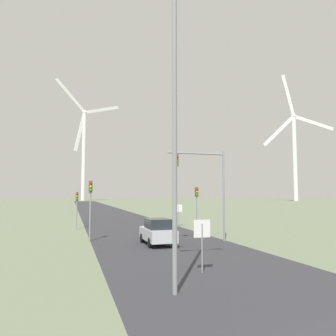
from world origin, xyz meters
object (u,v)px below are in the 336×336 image
at_px(stop_sign_far, 179,211).
at_px(traffic_light_post_near_left, 90,197).
at_px(traffic_light_post_near_right, 197,199).
at_px(traffic_light_post_mid_left, 77,202).
at_px(stop_sign_near, 202,236).
at_px(car_approaching, 158,232).
at_px(wind_turbine_center, 294,147).
at_px(traffic_light_mast_overhead, 206,177).
at_px(wind_turbine_left, 84,145).
at_px(streetlamp, 175,80).

xyz_separation_m(stop_sign_far, traffic_light_post_near_left, (-10.16, -9.33, 1.67)).
distance_m(stop_sign_far, traffic_light_post_near_right, 5.87).
bearing_deg(traffic_light_post_mid_left, traffic_light_post_near_right, -27.07).
height_order(stop_sign_near, car_approaching, stop_sign_near).
bearing_deg(traffic_light_post_near_right, traffic_light_post_mid_left, 152.93).
bearing_deg(traffic_light_post_near_right, stop_sign_near, -110.62).
bearing_deg(traffic_light_post_mid_left, wind_turbine_center, 44.61).
distance_m(traffic_light_post_mid_left, traffic_light_mast_overhead, 15.21).
bearing_deg(stop_sign_far, stop_sign_near, -105.49).
bearing_deg(wind_turbine_center, wind_turbine_left, 157.20).
xyz_separation_m(traffic_light_mast_overhead, wind_turbine_center, (102.72, 122.33, 23.51)).
xyz_separation_m(traffic_light_post_near_right, wind_turbine_left, (-5.28, 160.65, 28.15)).
bearing_deg(wind_turbine_left, traffic_light_post_mid_left, -92.08).
bearing_deg(car_approaching, stop_sign_near, -91.01).
relative_size(traffic_light_post_near_left, traffic_light_post_near_right, 1.08).
height_order(stop_sign_far, traffic_light_post_near_right, traffic_light_post_near_right).
bearing_deg(car_approaching, stop_sign_far, 65.39).
bearing_deg(car_approaching, traffic_light_post_mid_left, 113.68).
height_order(traffic_light_post_near_left, traffic_light_post_mid_left, traffic_light_post_near_left).
xyz_separation_m(traffic_light_post_near_left, traffic_light_post_near_right, (10.09, 3.64, -0.25)).
bearing_deg(stop_sign_far, car_approaching, -114.61).
bearing_deg(traffic_light_post_near_left, car_approaching, -33.45).
height_order(streetlamp, wind_turbine_center, wind_turbine_center).
bearing_deg(traffic_light_post_mid_left, stop_sign_near, -75.96).
relative_size(traffic_light_post_near_right, wind_turbine_center, 0.06).
bearing_deg(stop_sign_far, traffic_light_mast_overhead, -98.52).
relative_size(traffic_light_mast_overhead, wind_turbine_center, 0.10).
bearing_deg(wind_turbine_left, car_approaching, -90.10).
relative_size(streetlamp, car_approaching, 3.16).
xyz_separation_m(traffic_light_post_near_right, traffic_light_mast_overhead, (-1.74, -6.35, 1.75)).
distance_m(streetlamp, wind_turbine_left, 180.12).
distance_m(stop_sign_far, traffic_light_mast_overhead, 12.59).
relative_size(traffic_light_mast_overhead, car_approaching, 1.67).
bearing_deg(stop_sign_near, stop_sign_far, 74.51).
height_order(stop_sign_near, wind_turbine_left, wind_turbine_left).
bearing_deg(wind_turbine_left, stop_sign_near, -90.14).
relative_size(traffic_light_post_near_left, wind_turbine_left, 0.07).
xyz_separation_m(streetlamp, traffic_light_post_near_right, (7.88, 17.92, -4.72)).
height_order(stop_sign_near, stop_sign_far, stop_sign_near).
bearing_deg(traffic_light_post_near_left, stop_sign_near, -69.33).
bearing_deg(streetlamp, stop_sign_far, 71.39).
distance_m(traffic_light_post_near_left, wind_turbine_left, 166.70).
bearing_deg(stop_sign_near, traffic_light_post_near_left, 110.67).
bearing_deg(streetlamp, car_approaching, 78.43).
distance_m(streetlamp, car_approaching, 13.44).
xyz_separation_m(traffic_light_post_mid_left, wind_turbine_left, (5.64, 155.06, 28.46)).
distance_m(traffic_light_post_near_left, traffic_light_post_near_right, 10.73).
distance_m(traffic_light_post_near_left, traffic_light_mast_overhead, 8.91).
distance_m(traffic_light_post_near_left, wind_turbine_center, 165.14).
distance_m(streetlamp, stop_sign_far, 25.67).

